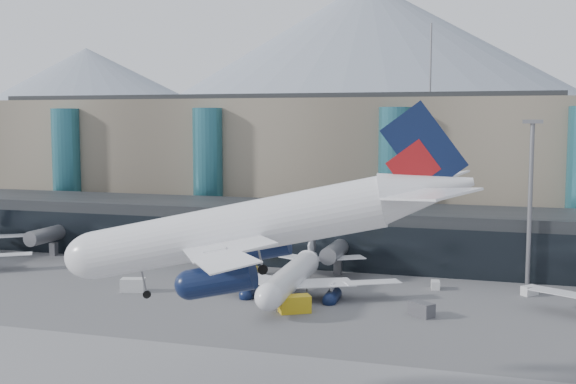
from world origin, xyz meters
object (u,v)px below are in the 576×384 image
Objects in this scene: veh_c at (422,309)px; veh_g at (435,285)px; veh_a at (133,285)px; lightmast_mid at (530,193)px; hero_jet at (273,211)px; jet_parked_mid at (296,266)px; veh_d at (530,291)px; veh_h at (295,304)px; veh_b at (249,271)px.

veh_c reaches higher than veh_g.
veh_g is at bearing 3.49° from veh_a.
hero_jet is at bearing -111.10° from lightmast_mid.
veh_g is at bearing -69.27° from jet_parked_mid.
veh_d is (33.14, 8.77, -3.29)m from jet_parked_mid.
veh_a is 26.77m from veh_h.
jet_parked_mid is at bearing -103.82° from veh_b.
veh_c is 0.81× the size of veh_h.
jet_parked_mid is at bearing -0.59° from veh_a.
lightmast_mid is at bearing 9.93° from veh_h.
veh_h is (13.87, -20.16, 0.44)m from veh_b.
jet_parked_mid is 7.94× the size of veh_h.
lightmast_mid is at bearing 109.25° from veh_g.
veh_g is 25.26m from veh_h.
lightmast_mid is 10.43× the size of veh_d.
veh_h is (26.45, -4.09, 0.15)m from veh_a.
hero_jet reaches higher than veh_c.
veh_c is at bearing -91.36° from veh_b.
veh_a is at bearing 169.91° from veh_b.
lightmast_mid reaches higher than veh_d.
veh_a is at bearing 140.14° from veh_h.
jet_parked_mid is at bearing -74.74° from veh_g.
veh_d is (22.56, 51.11, -17.13)m from hero_jet.
hero_jet is 58.89m from veh_b.
hero_jet is at bearing -160.97° from veh_d.
lightmast_mid is 41.91m from veh_h.
veh_a is 0.85× the size of veh_h.
veh_g is (-13.57, -0.15, -0.07)m from veh_d.
veh_h is at bearing -167.16° from jet_parked_mid.
veh_a is 42.85m from veh_c.
veh_g is (0.21, 15.87, -0.30)m from veh_c.
veh_c is (-13.61, -22.92, -13.49)m from lightmast_mid.
veh_c is (19.35, -7.25, -3.07)m from jet_parked_mid.
veh_a is 58.61m from veh_d.
jet_parked_mid is 21.64m from veh_g.
veh_b is at bearing 93.47° from veh_h.
hero_jet is at bearing -62.24° from veh_a.
hero_jet reaches higher than veh_h.
jet_parked_mid is 24.51m from veh_a.
veh_g is 0.52× the size of veh_h.
jet_parked_mid is at bearing 74.81° from veh_h.
lightmast_mid is at bearing 44.34° from veh_d.
veh_b is 0.72× the size of veh_c.
veh_b is at bearing 106.29° from hero_jet.
veh_b is 0.98× the size of veh_d.
veh_h is (2.96, -10.41, -2.85)m from jet_parked_mid.
veh_c is 1.36× the size of veh_d.
hero_jet is 1.17× the size of jet_parked_mid.
hero_jet is 45.78m from jet_parked_mid.
lightmast_mid is 6.21× the size of veh_h.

